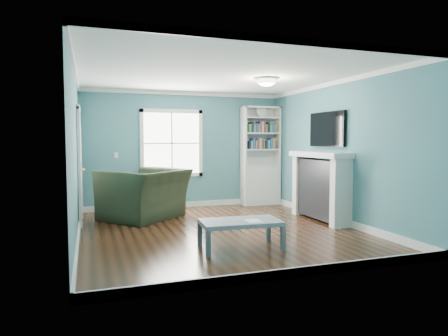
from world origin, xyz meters
name	(u,v)px	position (x,y,z in m)	size (l,w,h in m)	color
floor	(219,230)	(0.00, 0.00, 0.00)	(5.00, 5.00, 0.00)	black
room_walls	(219,136)	(0.00, 0.00, 1.58)	(5.00, 5.00, 5.00)	#416E7F
trim	(219,157)	(0.00, 0.00, 1.24)	(4.50, 5.00, 2.60)	white
window	(172,143)	(-0.30, 2.49, 1.45)	(1.40, 0.06, 1.50)	white
bookshelf	(260,165)	(1.77, 2.30, 0.92)	(0.90, 0.35, 2.31)	silver
fireplace	(320,187)	(2.08, 0.20, 0.64)	(0.44, 1.58, 1.30)	black
tv	(327,129)	(2.20, 0.20, 1.72)	(0.06, 1.10, 0.65)	black
door	(79,165)	(-2.22, 1.40, 1.07)	(0.12, 0.98, 2.17)	silver
ceiling_fixture	(267,81)	(0.90, 0.10, 2.55)	(0.38, 0.38, 0.15)	white
light_switch	(116,155)	(-1.50, 2.48, 1.20)	(0.08, 0.01, 0.12)	white
recliner	(145,186)	(-1.05, 1.44, 0.64)	(1.47, 0.96, 1.29)	black
coffee_table	(240,224)	(-0.07, -1.17, 0.35)	(1.15, 0.67, 0.40)	#4B545A
paper_sheet	(253,221)	(0.08, -1.28, 0.41)	(0.20, 0.26, 0.00)	white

